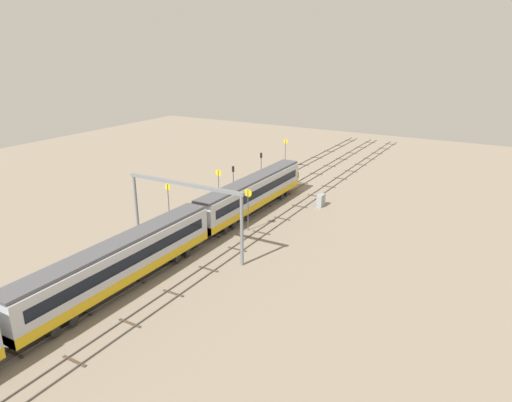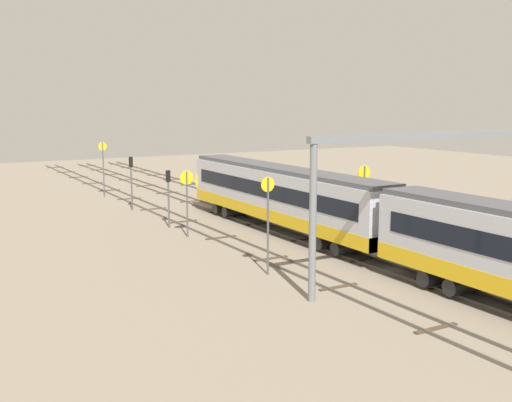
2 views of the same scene
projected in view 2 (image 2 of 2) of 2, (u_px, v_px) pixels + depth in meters
ground_plane at (304, 240)px, 44.22m from camera, size 141.52×141.52×0.00m
track_near_foreground at (358, 232)px, 46.59m from camera, size 125.52×2.40×0.16m
track_with_train at (304, 239)px, 44.21m from camera, size 125.52×2.40×0.16m
track_middle at (244, 247)px, 41.82m from camera, size 125.52×2.40×0.16m
overhead_gantry at (426, 172)px, 33.33m from camera, size 0.40×15.36×8.12m
speed_sign_near_foreground at (364, 192)px, 42.64m from camera, size 0.14×1.02×5.46m
speed_sign_mid_trackside at (103, 163)px, 63.64m from camera, size 0.14×0.85×5.67m
speed_sign_far_trackside at (268, 214)px, 34.83m from camera, size 0.14×0.84×5.60m
speed_sign_distant_end at (187, 193)px, 44.69m from camera, size 0.14×1.00×4.85m
signal_light_trackside_approach at (168, 190)px, 48.13m from camera, size 0.31×0.32×4.51m
signal_light_trackside_departure at (131, 176)px, 55.76m from camera, size 0.31×0.32×4.87m
relay_cabinet at (310, 200)px, 56.50m from camera, size 1.58×0.77×1.80m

